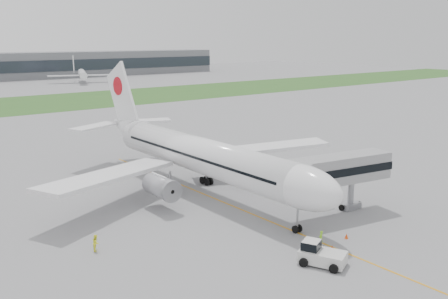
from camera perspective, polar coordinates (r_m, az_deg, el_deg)
ground at (r=68.86m, az=-0.74°, el=-5.77°), size 600.00×600.00×0.00m
apron_markings at (r=65.17m, az=1.94°, el=-6.86°), size 70.00×70.00×0.04m
airliner at (r=71.13m, az=-3.13°, el=-0.45°), size 48.13×53.95×17.88m
pushback_tug at (r=50.83m, az=10.86°, el=-11.63°), size 4.35×5.06×2.27m
jet_bridge at (r=62.48m, az=11.93°, el=-2.51°), size 16.93×6.19×7.72m
safety_cone_left at (r=54.55m, az=12.26°, el=-10.87°), size 0.37×0.37×0.51m
safety_cone_right at (r=57.66m, az=13.82°, el=-9.59°), size 0.42×0.42×0.58m
ground_crew_near at (r=55.10m, az=11.00°, el=-9.91°), size 0.68×0.52×1.66m
ground_crew_far at (r=54.48m, az=-14.42°, el=-10.29°), size 1.03×1.09×1.78m
distant_aircraft_right at (r=258.83m, az=-15.82°, el=7.35°), size 40.85×38.56×12.56m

